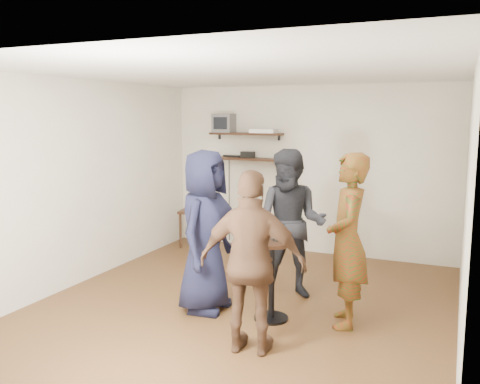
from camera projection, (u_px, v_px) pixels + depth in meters
name	position (u px, v px, depth m)	size (l,w,h in m)	color
room	(245.00, 192.00, 5.63)	(4.58, 5.08, 2.68)	#4D2F19
shelf_upper	(246.00, 134.00, 8.09)	(1.20, 0.25, 0.04)	black
shelf_lower	(246.00, 159.00, 8.15)	(1.20, 0.25, 0.04)	black
crt_monitor	(224.00, 123.00, 8.22)	(0.32, 0.30, 0.30)	#59595B
dvd_deck	(264.00, 131.00, 7.96)	(0.40, 0.24, 0.06)	silver
radio	(248.00, 155.00, 8.13)	(0.22, 0.10, 0.10)	black
power_strip	(232.00, 156.00, 8.30)	(0.30, 0.05, 0.03)	black
side_table	(198.00, 216.00, 8.30)	(0.60, 0.60, 0.62)	black
vase_lilies	(197.00, 191.00, 8.24)	(0.19, 0.20, 0.97)	white
drinks_table	(272.00, 269.00, 5.31)	(0.47, 0.47, 0.86)	black
wine_glass_fl	(264.00, 228.00, 5.25)	(0.06, 0.06, 0.19)	silver
wine_glass_fr	(276.00, 228.00, 5.20)	(0.07, 0.07, 0.21)	silver
wine_glass_bl	(273.00, 225.00, 5.31)	(0.07, 0.07, 0.22)	silver
wine_glass_br	(275.00, 227.00, 5.25)	(0.07, 0.07, 0.21)	silver
person_plaid	(347.00, 240.00, 5.14)	(0.65, 0.43, 1.78)	#A01F12
person_dark	(291.00, 224.00, 5.98)	(0.86, 0.67, 1.76)	black
person_navy	(205.00, 231.00, 5.54)	(0.87, 0.57, 1.78)	black
person_brown	(252.00, 263.00, 4.54)	(0.98, 0.41, 1.68)	#4F3322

